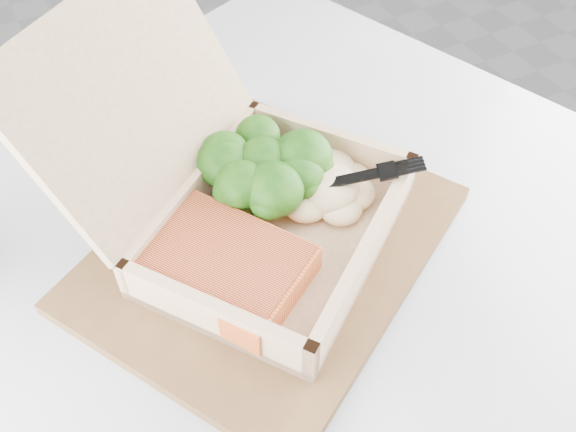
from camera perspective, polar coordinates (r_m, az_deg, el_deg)
floor at (r=1.30m, az=8.02°, el=-15.86°), size 4.00×4.00×0.00m
cafe_table at (r=0.73m, az=1.00°, el=-13.20°), size 0.95×0.95×0.71m
serving_tray at (r=0.58m, az=-1.73°, el=-2.77°), size 0.41×0.38×0.01m
takeout_container at (r=0.56m, az=-5.11°, el=2.68°), size 0.34×0.35×0.20m
salmon_fillet at (r=0.53m, az=-5.70°, el=-4.52°), size 0.15×0.16×0.03m
broccoli_pile at (r=0.59m, az=-2.18°, el=4.28°), size 0.13×0.13×0.05m
mashed_potatoes at (r=0.59m, az=3.59°, el=2.59°), size 0.10×0.08×0.03m
plastic_fork at (r=0.57m, az=1.20°, el=2.65°), size 0.14×0.07×0.02m
receipt at (r=0.69m, az=-12.51°, el=5.68°), size 0.13×0.17×0.00m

